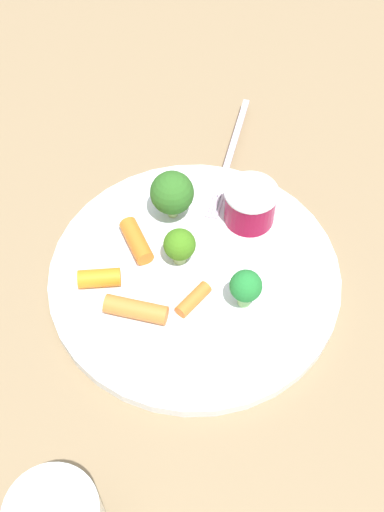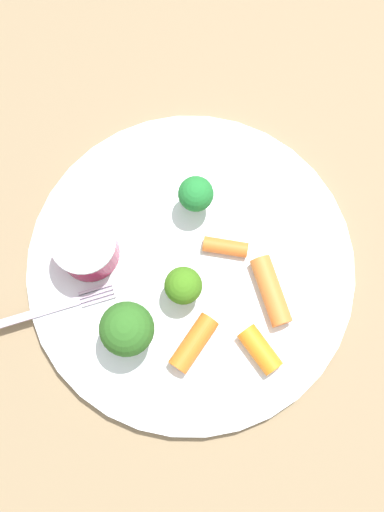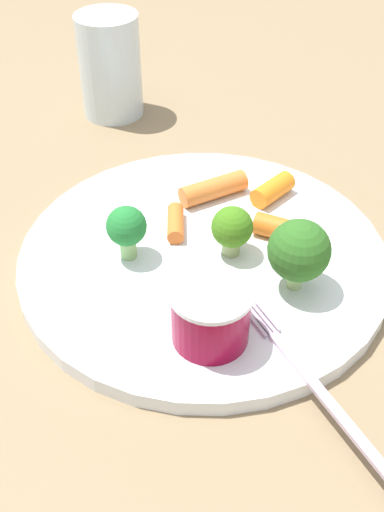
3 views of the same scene
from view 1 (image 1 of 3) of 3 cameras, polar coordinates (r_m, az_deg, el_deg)
The scene contains 11 objects.
ground_plane at distance 0.62m, azimuth 0.22°, elevation -2.06°, with size 2.40×2.40×0.00m, color #897252.
plate at distance 0.61m, azimuth 0.22°, elevation -1.76°, with size 0.27×0.27×0.01m, color white.
sauce_cup at distance 0.63m, azimuth 5.01°, elevation 4.39°, with size 0.05×0.05×0.04m.
broccoli_floret_0 at distance 0.57m, azimuth 4.63°, elevation -2.66°, with size 0.03×0.03×0.04m.
broccoli_floret_1 at distance 0.60m, azimuth -1.07°, elevation 0.92°, with size 0.03×0.03×0.04m.
broccoli_floret_2 at distance 0.62m, azimuth -1.73°, elevation 5.41°, with size 0.04×0.04×0.05m.
carrot_stick_0 at distance 0.59m, azimuth 0.11°, elevation -3.74°, with size 0.01×0.01×0.04m, color orange.
carrot_stick_1 at distance 0.60m, azimuth -7.92°, elevation -2.18°, with size 0.02×0.02×0.04m, color orange.
carrot_stick_2 at distance 0.58m, azimuth -4.83°, elevation -4.58°, with size 0.02×0.02×0.06m, color orange.
carrot_stick_3 at distance 0.62m, azimuth -4.79°, elevation 1.31°, with size 0.02×0.02×0.05m, color orange.
fork at distance 0.70m, azimuth 3.21°, elevation 8.41°, with size 0.16×0.07×0.00m.
Camera 1 is at (0.33, -0.05, 0.52)m, focal length 46.68 mm.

